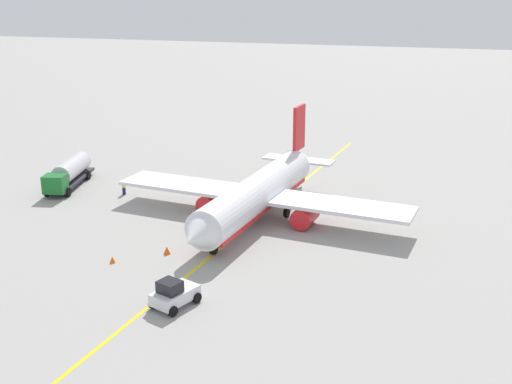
{
  "coord_description": "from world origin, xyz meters",
  "views": [
    {
      "loc": [
        58.01,
        18.39,
        22.84
      ],
      "look_at": [
        0.0,
        0.0,
        3.0
      ],
      "focal_mm": 44.53,
      "sensor_mm": 36.0,
      "label": 1
    }
  ],
  "objects": [
    {
      "name": "fuel_tanker",
      "position": [
        -4.1,
        -24.63,
        1.73
      ],
      "size": [
        10.97,
        4.78,
        3.15
      ],
      "color": "#2D2D33",
      "rests_on": "ground"
    },
    {
      "name": "ground_plane",
      "position": [
        0.0,
        0.0,
        0.0
      ],
      "size": [
        400.0,
        400.0,
        0.0
      ],
      "primitive_type": "plane",
      "color": "#9E9B96"
    },
    {
      "name": "safety_cone_wingtip",
      "position": [
        13.82,
        -8.65,
        0.29
      ],
      "size": [
        0.52,
        0.52,
        0.58
      ],
      "primitive_type": "cone",
      "color": "#F2590F",
      "rests_on": "ground"
    },
    {
      "name": "refueling_worker",
      "position": [
        -3.37,
        -16.96,
        0.82
      ],
      "size": [
        0.61,
        0.52,
        1.71
      ],
      "color": "navy",
      "rests_on": "ground"
    },
    {
      "name": "pushback_tug",
      "position": [
        19.34,
        -0.28,
        1.01
      ],
      "size": [
        4.06,
        3.3,
        2.2
      ],
      "color": "silver",
      "rests_on": "ground"
    },
    {
      "name": "taxi_line_marking",
      "position": [
        0.0,
        0.0,
        0.01
      ],
      "size": [
        72.28,
        7.71,
        0.01
      ],
      "primitive_type": "cube",
      "rotation": [
        0.0,
        0.0,
        -0.1
      ],
      "color": "yellow",
      "rests_on": "ground"
    },
    {
      "name": "safety_cone_nose",
      "position": [
        10.68,
        -4.96,
        0.36
      ],
      "size": [
        0.65,
        0.65,
        0.72
      ],
      "primitive_type": "cone",
      "color": "#F2590F",
      "rests_on": "ground"
    },
    {
      "name": "airplane",
      "position": [
        -0.49,
        0.05,
        2.66
      ],
      "size": [
        29.87,
        31.7,
        9.68
      ],
      "color": "white",
      "rests_on": "ground"
    }
  ]
}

